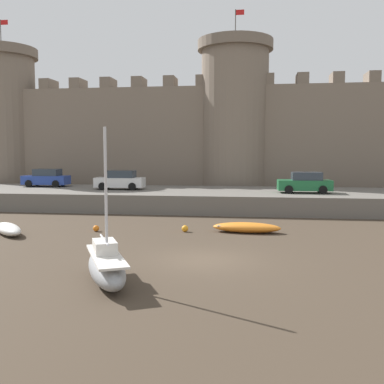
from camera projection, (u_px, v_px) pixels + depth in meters
name	position (u px, v px, depth m)	size (l,w,h in m)	color
ground_plane	(205.00, 260.00, 19.23)	(160.00, 160.00, 0.00)	#423528
quay_road	(229.00, 199.00, 36.97)	(62.02, 10.00, 1.43)	#666059
castle	(235.00, 128.00, 45.38)	(57.50, 7.49, 18.65)	#7A6B5B
rowboat_foreground_left	(8.00, 229.00, 25.09)	(3.19, 3.26, 0.63)	silver
rowboat_midflat_right	(247.00, 227.00, 25.74)	(3.95, 1.50, 0.58)	orange
sailboat_near_channel_right	(106.00, 266.00, 15.81)	(3.01, 4.45, 5.47)	gray
mooring_buoy_near_shore	(185.00, 229.00, 25.94)	(0.39, 0.39, 0.39)	orange
mooring_buoy_off_centre	(96.00, 228.00, 26.08)	(0.36, 0.36, 0.36)	orange
car_quay_centre_west	(305.00, 183.00, 34.88)	(4.15, 1.98, 1.62)	#1E6638
car_quay_centre_east	(46.00, 178.00, 41.20)	(4.15, 1.98, 1.62)	#263F99
car_quay_west	(120.00, 180.00, 38.05)	(4.15, 1.98, 1.62)	silver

